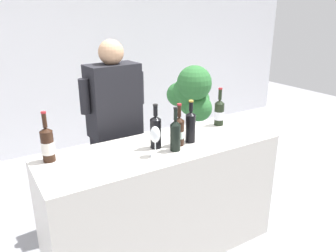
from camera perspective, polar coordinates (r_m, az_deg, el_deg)
ground_plane at (r=2.93m, az=-0.88°, el=-20.48°), size 12.00×12.00×0.00m
wall_back at (r=4.69m, az=-17.89°, el=12.75°), size 8.00×0.10×2.80m
counter at (r=2.65m, az=-0.94°, el=-12.79°), size 1.81×0.62×0.93m
wine_bottle_0 at (r=2.88m, az=8.87°, el=2.38°), size 0.08×0.08×0.33m
wine_bottle_1 at (r=2.30m, az=-20.18°, el=-2.99°), size 0.08×0.08×0.34m
wine_bottle_2 at (r=2.37m, az=-2.15°, el=-0.84°), size 0.08×0.08×0.33m
wine_bottle_3 at (r=2.42m, az=1.92°, el=-0.80°), size 0.08×0.08×0.32m
wine_bottle_4 at (r=2.48m, az=3.93°, el=0.08°), size 0.08×0.08×0.33m
wine_bottle_5 at (r=2.32m, az=1.29°, el=-1.43°), size 0.07×0.07×0.32m
wine_glass at (r=2.23m, az=-2.25°, el=-1.72°), size 0.08×0.08×0.21m
person_server at (r=2.91m, az=-9.02°, el=-2.33°), size 0.58×0.27×1.66m
potted_shrub at (r=3.98m, az=4.08°, el=4.04°), size 0.51×0.56×1.28m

